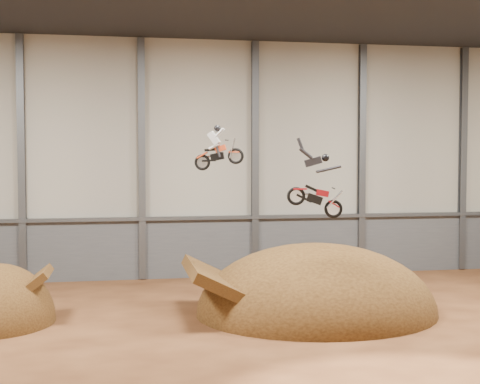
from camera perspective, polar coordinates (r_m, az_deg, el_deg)
name	(u,v)px	position (r m, az deg, el deg)	size (l,w,h in m)	color
floor	(245,348)	(25.57, 0.44, -13.18)	(40.00, 40.00, 0.00)	#472512
back_wall	(199,159)	(39.40, -3.53, 2.81)	(40.00, 0.10, 14.00)	#A7A294
lower_band_back	(199,248)	(39.67, -3.49, -4.79)	(39.80, 0.18, 3.50)	#4E5055
steel_rail	(200,218)	(39.31, -3.48, -2.22)	(39.80, 0.35, 0.20)	#47494F
steel_column_1	(22,159)	(39.34, -18.15, 2.67)	(0.40, 0.36, 13.90)	#47494F
steel_column_2	(142,159)	(38.96, -8.38, 2.79)	(0.40, 0.36, 13.90)	#47494F
steel_column_3	(255,159)	(39.72, 1.29, 2.82)	(0.40, 0.36, 13.90)	#47494F
steel_column_4	(362,159)	(41.55, 10.35, 2.78)	(0.40, 0.36, 13.90)	#47494F
steel_column_5	(463,159)	(44.31, 18.47, 2.69)	(0.40, 0.36, 13.90)	#47494F
landing_ramp	(316,313)	(31.21, 6.53, -10.21)	(11.01, 9.74, 6.35)	#36200D
fmx_rider_a	(220,144)	(27.93, -1.68, 4.10)	(2.10, 0.80, 1.90)	#E04920
fmx_rider_b	(312,178)	(27.35, 6.16, 1.16)	(3.11, 0.89, 2.67)	#AC1019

